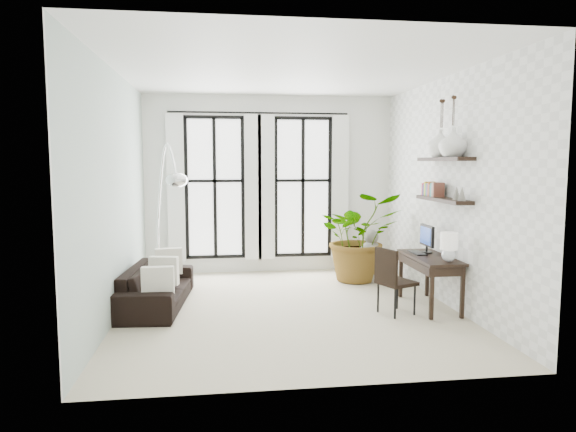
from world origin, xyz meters
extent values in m
plane|color=beige|center=(0.00, 0.00, 0.00)|extent=(5.00, 5.00, 0.00)
plane|color=white|center=(0.00, 0.00, 3.20)|extent=(5.00, 5.00, 0.00)
plane|color=#A7BBB1|center=(-2.25, 0.00, 1.60)|extent=(0.00, 5.00, 5.00)
plane|color=white|center=(2.25, 0.00, 1.60)|extent=(0.00, 5.00, 5.00)
plane|color=white|center=(0.00, 2.50, 1.60)|extent=(4.50, 0.00, 4.50)
cube|color=white|center=(-1.00, 2.47, 1.55)|extent=(1.00, 0.02, 2.50)
cube|color=white|center=(-1.68, 2.37, 1.55)|extent=(0.30, 0.04, 2.60)
cube|color=white|center=(-0.32, 2.37, 1.55)|extent=(0.30, 0.04, 2.60)
cube|color=white|center=(0.60, 2.47, 1.55)|extent=(1.00, 0.02, 2.50)
cube|color=white|center=(-0.08, 2.37, 1.55)|extent=(0.30, 0.04, 2.60)
cube|color=white|center=(1.28, 2.37, 1.55)|extent=(0.30, 0.04, 2.60)
cylinder|color=black|center=(-0.20, 2.38, 2.88)|extent=(3.20, 0.03, 0.03)
cube|color=black|center=(2.11, -0.18, 1.50)|extent=(0.25, 1.30, 0.05)
cube|color=black|center=(2.11, -0.18, 2.05)|extent=(0.25, 1.30, 0.05)
cube|color=#CD334A|center=(2.11, 0.37, 1.61)|extent=(0.16, 0.04, 0.18)
cube|color=#2D459F|center=(2.11, 0.32, 1.61)|extent=(0.16, 0.04, 0.18)
cube|color=gold|center=(2.11, 0.28, 1.61)|extent=(0.16, 0.04, 0.18)
cube|color=green|center=(2.11, 0.23, 1.61)|extent=(0.16, 0.04, 0.18)
cube|color=#6D429C|center=(2.11, 0.19, 1.61)|extent=(0.16, 0.04, 0.18)
cube|color=#D4602F|center=(2.11, 0.14, 1.61)|extent=(0.16, 0.04, 0.18)
cube|color=#4F4F4F|center=(2.11, 0.10, 1.61)|extent=(0.16, 0.04, 0.18)
cube|color=teal|center=(2.11, 0.05, 1.61)|extent=(0.16, 0.04, 0.18)
cube|color=tan|center=(2.11, 0.01, 1.61)|extent=(0.16, 0.04, 0.18)
cube|color=brown|center=(2.11, -0.04, 1.61)|extent=(0.16, 0.04, 0.18)
cone|color=gray|center=(2.11, -0.58, 1.61)|extent=(0.10, 0.10, 0.18)
cone|color=gray|center=(2.11, -0.73, 1.61)|extent=(0.10, 0.10, 0.18)
imported|color=black|center=(-1.80, 0.38, 0.28)|extent=(0.91, 1.98, 0.56)
cube|color=beige|center=(-1.70, -0.32, 0.50)|extent=(0.40, 0.12, 0.40)
cube|color=beige|center=(-1.70, 0.38, 0.50)|extent=(0.40, 0.12, 0.40)
cube|color=beige|center=(-1.70, 1.08, 0.50)|extent=(0.40, 0.12, 0.40)
imported|color=#2D7228|center=(1.42, 1.54, 0.76)|extent=(1.39, 1.21, 1.51)
cube|color=black|center=(1.95, -0.18, 0.70)|extent=(0.52, 1.22, 0.04)
cube|color=black|center=(1.93, -0.18, 0.62)|extent=(0.47, 1.16, 0.11)
cube|color=black|center=(1.74, -0.75, 0.35)|extent=(0.05, 0.05, 0.68)
cube|color=black|center=(2.16, -0.75, 0.35)|extent=(0.05, 0.05, 0.68)
cube|color=black|center=(1.74, 0.38, 0.35)|extent=(0.05, 0.05, 0.68)
cube|color=black|center=(2.16, 0.38, 0.35)|extent=(0.05, 0.05, 0.68)
cube|color=black|center=(2.00, 0.05, 0.97)|extent=(0.04, 0.42, 0.30)
cube|color=navy|center=(1.97, 0.05, 0.97)|extent=(0.00, 0.36, 0.24)
cube|color=black|center=(1.86, 0.05, 0.73)|extent=(0.15, 0.40, 0.02)
sphere|color=silver|center=(2.00, -0.65, 0.81)|extent=(0.18, 0.18, 0.18)
cylinder|color=white|center=(2.00, -0.65, 1.00)|extent=(0.22, 0.22, 0.22)
cube|color=black|center=(1.40, -0.41, 0.42)|extent=(0.55, 0.55, 0.05)
cube|color=black|center=(1.22, -0.48, 0.66)|extent=(0.19, 0.40, 0.47)
cylinder|color=black|center=(1.23, -0.58, 0.20)|extent=(0.03, 0.03, 0.39)
cylinder|color=black|center=(1.57, -0.58, 0.20)|extent=(0.03, 0.03, 0.39)
cylinder|color=black|center=(1.23, -0.24, 0.20)|extent=(0.03, 0.03, 0.39)
cylinder|color=black|center=(1.57, -0.24, 0.20)|extent=(0.03, 0.03, 0.39)
cylinder|color=silver|center=(-1.90, 1.49, 0.05)|extent=(0.34, 0.34, 0.10)
cylinder|color=silver|center=(-1.90, 1.49, 0.52)|extent=(0.03, 0.03, 0.95)
ellipsoid|color=silver|center=(-1.50, 0.43, 1.76)|extent=(0.30, 0.30, 0.20)
cylinder|color=gray|center=(1.63, 1.52, 0.07)|extent=(0.48, 0.48, 0.14)
ellipsoid|color=gray|center=(1.63, 1.52, 0.41)|extent=(0.43, 0.43, 0.53)
sphere|color=gray|center=(1.63, 1.52, 0.75)|extent=(0.24, 0.24, 0.24)
imported|color=white|center=(2.11, -0.43, 2.27)|extent=(0.37, 0.37, 0.38)
imported|color=white|center=(2.11, -0.03, 2.27)|extent=(0.37, 0.37, 0.38)
camera|label=1|loc=(-0.90, -6.83, 2.01)|focal=32.00mm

